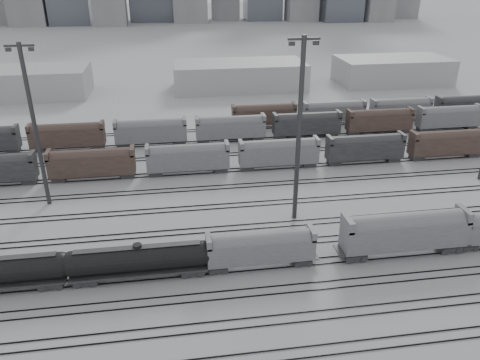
{
  "coord_description": "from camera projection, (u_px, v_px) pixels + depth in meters",
  "views": [
    {
      "loc": [
        -11.51,
        -47.67,
        35.22
      ],
      "look_at": [
        -1.35,
        18.99,
        4.0
      ],
      "focal_mm": 35.0,
      "sensor_mm": 36.0,
      "label": 1
    }
  ],
  "objects": [
    {
      "name": "hopper_car_a",
      "position": [
        261.0,
        247.0,
        58.56
      ],
      "size": [
        13.69,
        2.72,
        4.89
      ],
      "color": "black",
      "rests_on": "ground"
    },
    {
      "name": "tank_car_b",
      "position": [
        139.0,
        259.0,
        56.65
      ],
      "size": [
        18.6,
        3.1,
        4.6
      ],
      "color": "black",
      "rests_on": "ground"
    },
    {
      "name": "bg_string_far",
      "position": [
        367.0,
        111.0,
        113.05
      ],
      "size": [
        66.0,
        3.0,
        5.6
      ],
      "color": "brown",
      "rests_on": "ground"
    },
    {
      "name": "warehouse_mid",
      "position": [
        239.0,
        75.0,
        144.05
      ],
      "size": [
        40.0,
        18.0,
        8.0
      ],
      "primitive_type": "cube",
      "color": "#AEAEB0",
      "rests_on": "ground"
    },
    {
      "name": "tracks",
      "position": [
        250.0,
        206.0,
        74.8
      ],
      "size": [
        220.0,
        71.5,
        0.16
      ],
      "color": "black",
      "rests_on": "ground"
    },
    {
      "name": "light_mast_b",
      "position": [
        34.0,
        124.0,
        69.96
      ],
      "size": [
        4.06,
        0.65,
        25.38
      ],
      "color": "#333336",
      "rests_on": "ground"
    },
    {
      "name": "warehouse_right",
      "position": [
        392.0,
        70.0,
        150.89
      ],
      "size": [
        35.0,
        18.0,
        8.0
      ],
      "primitive_type": "cube",
      "color": "#AEAEB0",
      "rests_on": "ground"
    },
    {
      "name": "hopper_car_b",
      "position": [
        405.0,
        230.0,
        60.9
      ],
      "size": [
        16.74,
        3.33,
        5.99
      ],
      "color": "black",
      "rests_on": "ground"
    },
    {
      "name": "bg_string_near",
      "position": [
        279.0,
        154.0,
        87.76
      ],
      "size": [
        151.0,
        3.0,
        5.6
      ],
      "color": "slate",
      "rests_on": "ground"
    },
    {
      "name": "bg_string_mid",
      "position": [
        307.0,
        125.0,
        103.48
      ],
      "size": [
        151.0,
        3.0,
        5.6
      ],
      "color": "black",
      "rests_on": "ground"
    },
    {
      "name": "light_mast_c",
      "position": [
        299.0,
        128.0,
        65.39
      ],
      "size": [
        4.32,
        0.69,
        26.98
      ],
      "color": "#333336",
      "rests_on": "ground"
    },
    {
      "name": "ground",
      "position": [
        273.0,
        270.0,
        59.14
      ],
      "size": [
        900.0,
        900.0,
        0.0
      ],
      "primitive_type": "plane",
      "color": "silver",
      "rests_on": "ground"
    }
  ]
}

